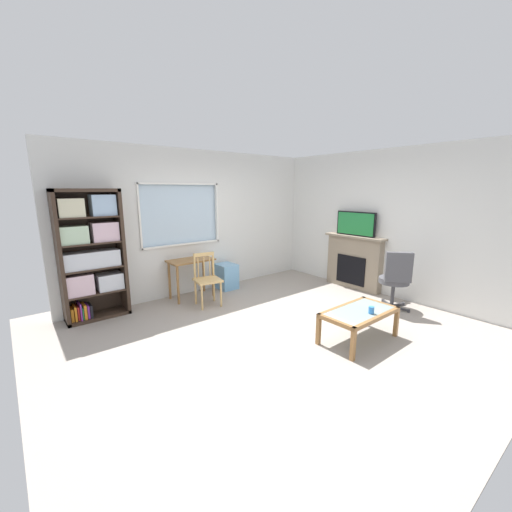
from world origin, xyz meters
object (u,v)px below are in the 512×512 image
tv (356,224)px  office_chair (396,278)px  sippy_cup (371,310)px  desk_under_window (191,267)px  coffee_table (359,315)px  wooden_chair (207,279)px  plastic_drawer_unit (226,276)px  bookshelf (91,252)px  fireplace (354,262)px

tv → office_chair: size_ratio=0.84×
office_chair → sippy_cup: size_ratio=11.11×
desk_under_window → coffee_table: (0.91, -2.91, -0.23)m
wooden_chair → desk_under_window: bearing=93.0°
tv → coffee_table: tv is taller
desk_under_window → office_chair: size_ratio=0.80×
desk_under_window → plastic_drawer_unit: 0.87m
wooden_chair → office_chair: (2.28, -2.15, 0.09)m
tv → office_chair: bearing=-113.8°
wooden_chair → office_chair: size_ratio=0.90×
bookshelf → plastic_drawer_unit: bearing=-1.4°
plastic_drawer_unit → fireplace: size_ratio=0.40×
bookshelf → wooden_chair: bearing=-20.9°
fireplace → tv: tv is taller
bookshelf → coffee_table: (2.50, -3.02, -0.68)m
wooden_chair → sippy_cup: 2.70m
fireplace → coffee_table: 2.38m
wooden_chair → fireplace: bearing=-19.9°
desk_under_window → tv: size_ratio=0.96×
tv → fireplace: bearing=0.0°
wooden_chair → fireplace: fireplace is taller
wooden_chair → sippy_cup: bearing=-70.5°
tv → coffee_table: size_ratio=0.80×
office_chair → plastic_drawer_unit: bearing=119.0°
desk_under_window → coffee_table: bearing=-72.7°
desk_under_window → tv: (2.80, -1.52, 0.72)m
desk_under_window → plastic_drawer_unit: bearing=3.6°
fireplace → tv: 0.77m
plastic_drawer_unit → sippy_cup: size_ratio=5.57×
desk_under_window → bookshelf: bearing=176.2°
bookshelf → coffee_table: bookshelf is taller
desk_under_window → wooden_chair: (0.03, -0.51, -0.12)m
wooden_chair → bookshelf: bearing=159.1°
desk_under_window → office_chair: (2.30, -2.66, -0.03)m
bookshelf → desk_under_window: size_ratio=2.46×
desk_under_window → plastic_drawer_unit: desk_under_window is taller
desk_under_window → office_chair: 3.52m
bookshelf → tv: bearing=-20.3°
tv → sippy_cup: 2.57m
wooden_chair → sippy_cup: size_ratio=10.00×
wooden_chair → fireplace: (2.80, -1.01, 0.07)m
sippy_cup → bookshelf: bearing=128.6°
desk_under_window → tv: bearing=-28.5°
bookshelf → desk_under_window: bearing=-3.8°
fireplace → office_chair: bearing=-114.6°
tv → bookshelf: bearing=159.7°
plastic_drawer_unit → office_chair: bearing=-61.0°
wooden_chair → fireplace: size_ratio=0.71×
wooden_chair → office_chair: 3.13m
bookshelf → sippy_cup: 4.09m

